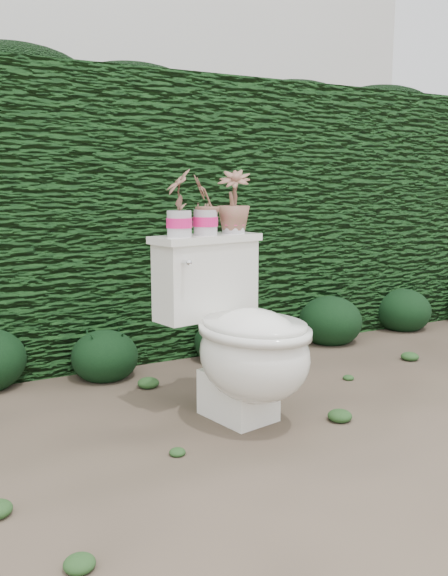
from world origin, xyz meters
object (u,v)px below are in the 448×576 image
potted_plant_left (179,205)px  potted_plant_right (234,203)px  toilet (241,338)px  potted_plant_center (205,207)px

potted_plant_left → potted_plant_right: (0.30, 0.06, 0.00)m
toilet → potted_plant_right: bearing=56.7°
potted_plant_center → potted_plant_right: potted_plant_right is taller
toilet → potted_plant_right: potted_plant_right is taller
potted_plant_left → toilet: bearing=53.2°
potted_plant_center → potted_plant_right: bearing=160.3°
potted_plant_center → potted_plant_left: bearing=-19.7°
toilet → potted_plant_right: 0.63m
potted_plant_center → potted_plant_right: 0.16m
toilet → potted_plant_right: size_ratio=2.88×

